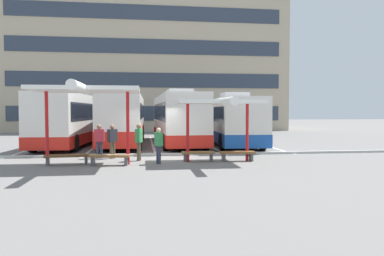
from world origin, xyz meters
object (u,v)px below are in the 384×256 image
at_px(coach_bus_2, 177,119).
at_px(bench_3, 237,154).
at_px(waiting_shelter_0, 86,91).
at_px(coach_bus_1, 124,120).
at_px(waiting_shelter_1, 219,103).
at_px(waiting_passenger_1, 112,139).
at_px(bench_1, 110,157).
at_px(waiting_passenger_2, 99,139).
at_px(bench_2, 198,154).
at_px(waiting_passenger_0, 139,139).
at_px(bench_0, 67,157).
at_px(waiting_passenger_3, 159,143).
at_px(coach_bus_3, 231,121).
at_px(coach_bus_0, 71,120).

bearing_deg(coach_bus_2, bench_3, -78.63).
relative_size(coach_bus_2, waiting_shelter_0, 2.38).
height_order(coach_bus_1, waiting_shelter_1, coach_bus_1).
relative_size(coach_bus_1, waiting_passenger_1, 7.22).
bearing_deg(coach_bus_1, bench_1, -90.76).
height_order(coach_bus_2, waiting_passenger_2, coach_bus_2).
distance_m(coach_bus_2, bench_2, 9.40).
bearing_deg(waiting_passenger_2, waiting_passenger_1, -16.88).
relative_size(coach_bus_2, waiting_passenger_0, 7.30).
distance_m(waiting_shelter_1, waiting_passenger_1, 5.50).
bearing_deg(waiting_passenger_2, waiting_shelter_0, -94.21).
distance_m(waiting_shelter_0, bench_0, 2.96).
distance_m(waiting_shelter_1, waiting_passenger_3, 3.24).
distance_m(bench_0, bench_3, 7.51).
bearing_deg(coach_bus_3, bench_0, -136.63).
height_order(waiting_passenger_0, waiting_passenger_1, waiting_passenger_0).
bearing_deg(coach_bus_0, waiting_shelter_1, -47.89).
bearing_deg(coach_bus_1, bench_0, -101.23).
distance_m(coach_bus_0, waiting_passenger_0, 9.21).
bearing_deg(bench_2, waiting_shelter_0, -169.94).
xyz_separation_m(waiting_passenger_0, waiting_passenger_3, (0.86, -1.12, -0.10)).
relative_size(waiting_shelter_0, waiting_passenger_3, 3.34).
bearing_deg(waiting_shelter_0, waiting_shelter_1, 5.28).
bearing_deg(bench_3, coach_bus_2, 101.37).
xyz_separation_m(waiting_shelter_0, waiting_shelter_1, (5.70, 0.53, -0.48)).
relative_size(bench_2, waiting_passenger_2, 0.93).
distance_m(coach_bus_0, bench_3, 12.62).
bearing_deg(waiting_passenger_3, waiting_shelter_1, 3.97).
distance_m(coach_bus_1, coach_bus_2, 3.67).
xyz_separation_m(waiting_shelter_1, waiting_passenger_3, (-2.72, -0.19, -1.74)).
height_order(coach_bus_0, waiting_passenger_0, coach_bus_0).
bearing_deg(waiting_passenger_2, waiting_passenger_3, -39.79).
relative_size(coach_bus_2, bench_1, 7.20).
height_order(waiting_passenger_0, waiting_passenger_2, waiting_passenger_0).
xyz_separation_m(bench_2, waiting_passenger_2, (-4.61, 1.80, 0.62)).
xyz_separation_m(bench_3, waiting_passenger_1, (-5.76, 1.77, 0.61)).
bearing_deg(bench_3, coach_bus_3, 78.57).
xyz_separation_m(coach_bus_1, waiting_passenger_0, (1.08, -8.74, -0.69)).
height_order(bench_2, waiting_passenger_3, waiting_passenger_3).
bearing_deg(waiting_shelter_1, coach_bus_2, 95.94).
distance_m(coach_bus_2, waiting_passenger_1, 8.64).
xyz_separation_m(coach_bus_0, waiting_shelter_0, (2.37, -9.46, 1.39)).
relative_size(coach_bus_1, waiting_passenger_2, 7.21).
relative_size(bench_1, bench_2, 1.14).
height_order(coach_bus_0, waiting_shelter_1, coach_bus_0).
bearing_deg(coach_bus_3, waiting_passenger_1, -138.16).
height_order(coach_bus_2, waiting_passenger_1, coach_bus_2).
bearing_deg(coach_bus_1, waiting_shelter_0, -95.79).
distance_m(coach_bus_2, bench_3, 9.74).
distance_m(coach_bus_2, waiting_passenger_2, 8.78).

